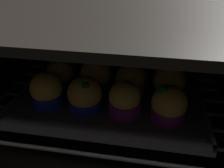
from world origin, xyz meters
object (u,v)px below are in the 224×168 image
(muffin_row0_col3, at_px, (169,105))
(muffin_row1_col0, at_px, (61,75))
(muffin_row0_col1, at_px, (85,96))
(muffin_row2_col3, at_px, (167,67))
(muffin_row0_col0, at_px, (47,91))
(muffin_row2_col2, at_px, (134,64))
(muffin_row2_col0, at_px, (70,60))
(baking_tray, at_px, (112,92))
(muffin_row1_col3, at_px, (169,83))
(muffin_row0_col2, at_px, (125,100))
(muffin_row1_col2, at_px, (130,81))
(muffin_row2_col1, at_px, (103,61))
(muffin_row1_col1, at_px, (96,76))

(muffin_row0_col3, relative_size, muffin_row1_col0, 1.05)
(muffin_row0_col1, xyz_separation_m, muffin_row0_col3, (0.18, -0.00, -0.00))
(muffin_row1_col0, bearing_deg, muffin_row2_col3, 18.68)
(muffin_row0_col0, xyz_separation_m, muffin_row2_col2, (0.18, 0.17, -0.00))
(muffin_row2_col0, bearing_deg, baking_tray, -32.56)
(muffin_row1_col3, bearing_deg, muffin_row0_col3, -91.48)
(muffin_row1_col3, bearing_deg, muffin_row0_col2, -138.13)
(muffin_row0_col2, relative_size, muffin_row1_col0, 1.04)
(muffin_row1_col2, xyz_separation_m, muffin_row2_col2, (-0.00, 0.09, 0.00))
(muffin_row2_col1, xyz_separation_m, muffin_row2_col2, (0.09, 0.00, -0.00))
(baking_tray, bearing_deg, muffin_row0_col3, -34.14)
(baking_tray, xyz_separation_m, muffin_row1_col1, (-0.04, -0.00, 0.04))
(muffin_row0_col2, height_order, muffin_row1_col2, muffin_row0_col2)
(baking_tray, distance_m, muffin_row0_col0, 0.16)
(muffin_row0_col3, distance_m, muffin_row2_col3, 0.18)
(muffin_row0_col2, distance_m, muffin_row1_col0, 0.19)
(muffin_row0_col1, xyz_separation_m, muffin_row2_col1, (0.00, 0.17, 0.00))
(muffin_row0_col1, relative_size, muffin_row2_col3, 1.02)
(muffin_row2_col2, bearing_deg, muffin_row0_col3, -64.20)
(muffin_row1_col0, distance_m, muffin_row1_col3, 0.26)
(muffin_row1_col3, relative_size, muffin_row2_col0, 1.05)
(muffin_row2_col3, bearing_deg, muffin_row2_col1, 179.83)
(muffin_row0_col0, distance_m, muffin_row0_col2, 0.17)
(muffin_row2_col0, height_order, muffin_row2_col1, muffin_row2_col1)
(muffin_row1_col0, height_order, muffin_row2_col2, muffin_row2_col2)
(muffin_row0_col2, bearing_deg, muffin_row1_col0, 153.77)
(muffin_row0_col1, height_order, muffin_row1_col0, muffin_row0_col1)
(muffin_row1_col0, xyz_separation_m, muffin_row2_col0, (-0.00, 0.09, 0.00))
(muffin_row0_col1, distance_m, muffin_row2_col2, 0.20)
(muffin_row0_col2, height_order, muffin_row0_col3, same)
(muffin_row0_col1, bearing_deg, muffin_row1_col1, 87.17)
(muffin_row0_col0, relative_size, muffin_row1_col3, 0.98)
(muffin_row2_col1, bearing_deg, muffin_row2_col0, -178.27)
(muffin_row1_col1, xyz_separation_m, muffin_row2_col0, (-0.09, 0.09, -0.00))
(muffin_row0_col0, height_order, muffin_row2_col3, muffin_row0_col0)
(muffin_row2_col2, bearing_deg, baking_tray, -116.53)
(baking_tray, distance_m, muffin_row1_col3, 0.14)
(muffin_row1_col1, bearing_deg, muffin_row2_col0, 137.73)
(muffin_row0_col1, bearing_deg, muffin_row0_col2, -0.55)
(baking_tray, relative_size, muffin_row2_col2, 5.48)
(muffin_row0_col2, distance_m, muffin_row1_col3, 0.12)
(muffin_row0_col2, distance_m, muffin_row0_col3, 0.09)
(muffin_row0_col2, distance_m, muffin_row1_col1, 0.12)
(muffin_row1_col0, distance_m, muffin_row2_col3, 0.28)
(muffin_row0_col1, relative_size, muffin_row1_col2, 1.01)
(muffin_row2_col3, bearing_deg, muffin_row1_col0, -161.32)
(muffin_row2_col0, relative_size, muffin_row2_col2, 0.99)
(muffin_row1_col3, distance_m, muffin_row2_col0, 0.28)
(muffin_row0_col1, distance_m, muffin_row0_col2, 0.09)
(muffin_row0_col0, height_order, muffin_row0_col1, muffin_row0_col0)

